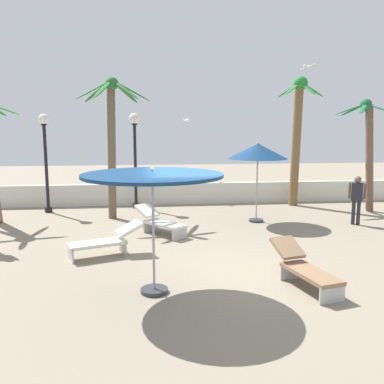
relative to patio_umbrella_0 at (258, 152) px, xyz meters
The scene contains 15 objects.
ground_plane 6.22m from the patio_umbrella_0, 115.51° to the right, with size 56.00×56.00×0.00m, color gray.
boundary_wall 4.83m from the patio_umbrella_0, 123.97° to the left, with size 25.20×0.30×0.89m, color silver.
patio_umbrella_0 is the anchor object (origin of this frame).
patio_umbrella_2 6.84m from the patio_umbrella_0, 122.15° to the right, with size 2.67×2.67×2.46m.
palm_tree_0 3.79m from the patio_umbrella_0, 49.25° to the left, with size 1.92×2.00×5.27m.
palm_tree_1 4.80m from the patio_umbrella_0, 14.98° to the left, with size 2.36×2.23×4.29m.
palm_tree_3 5.09m from the patio_umbrella_0, 167.22° to the left, with size 2.54×2.55×4.93m.
lamp_post_0 5.11m from the patio_umbrella_0, 144.90° to the left, with size 0.43×0.43×3.78m.
lamp_post_1 7.90m from the patio_umbrella_0, 161.87° to the left, with size 0.40×0.40×3.73m.
lounge_chair_0 4.13m from the patio_umbrella_0, 158.75° to the right, with size 1.58×1.79×0.82m.
lounge_chair_1 6.15m from the patio_umbrella_0, 145.23° to the right, with size 1.92×1.16×0.81m.
lounge_chair_2 6.16m from the patio_umbrella_0, 95.93° to the right, with size 0.97×1.93×0.82m.
guest_1 3.58m from the patio_umbrella_0, 14.42° to the right, with size 0.49×0.39×1.63m.
seagull_0 3.24m from the patio_umbrella_0, ahead, with size 0.38×1.34×0.14m.
seagull_1 5.80m from the patio_umbrella_0, 108.93° to the left, with size 0.45×1.15×0.14m.
Camera 1 is at (-1.29, -8.22, 3.18)m, focal length 38.02 mm.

